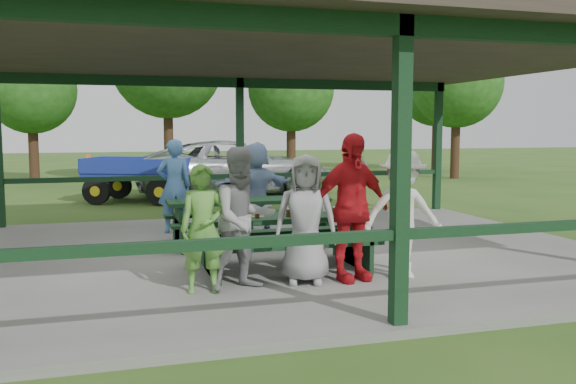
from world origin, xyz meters
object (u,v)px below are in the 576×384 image
object	(u,v)px
contestant_red	(351,207)
pickup_truck	(235,168)
contestant_white_fedora	(402,214)
contestant_grey_mid	(306,219)
picnic_table_near	(283,235)
spectator_blue	(174,186)
farm_trailer	(138,178)
contestant_green	(203,229)
spectator_lblue	(256,188)
spectator_grey	(352,184)
contestant_grey_left	(244,219)
picnic_table_far	(249,215)

from	to	relation	value
contestant_red	pickup_truck	xyz separation A→B (m)	(0.72, 11.02, -0.21)
contestant_white_fedora	pickup_truck	distance (m)	11.09
contestant_red	contestant_grey_mid	bearing A→B (deg)	165.53
picnic_table_near	contestant_grey_mid	size ratio (longest dim) A/B	1.48
spectator_blue	farm_trailer	xyz separation A→B (m)	(-0.40, 5.87, -0.31)
contestant_green	spectator_lblue	size ratio (longest dim) A/B	0.90
spectator_blue	contestant_grey_mid	bearing A→B (deg)	104.09
contestant_red	spectator_lblue	bearing A→B (deg)	84.45
pickup_truck	spectator_lblue	bearing A→B (deg)	172.64
contestant_white_fedora	spectator_grey	world-z (taller)	spectator_grey
contestant_grey_mid	contestant_grey_left	bearing A→B (deg)	-157.05
contestant_grey_mid	spectator_blue	distance (m)	4.38
picnic_table_far	spectator_blue	size ratio (longest dim) A/B	1.55
contestant_grey_left	spectator_grey	size ratio (longest dim) A/B	0.98
contestant_red	spectator_blue	xyz separation A→B (m)	(-1.78, 4.25, -0.07)
spectator_grey	farm_trailer	world-z (taller)	spectator_grey
contestant_white_fedora	pickup_truck	size ratio (longest dim) A/B	0.29
picnic_table_far	farm_trailer	world-z (taller)	farm_trailer
contestant_green	spectator_lblue	distance (m)	4.13
contestant_grey_left	contestant_white_fedora	xyz separation A→B (m)	(2.09, -0.02, -0.02)
contestant_grey_left	spectator_grey	distance (m)	4.64
picnic_table_near	pickup_truck	size ratio (longest dim) A/B	0.40
contestant_green	spectator_blue	bearing A→B (deg)	93.74
picnic_table_far	contestant_white_fedora	size ratio (longest dim) A/B	1.57
contestant_green	contestant_red	world-z (taller)	contestant_red
spectator_lblue	spectator_grey	bearing A→B (deg)	158.61
contestant_green	contestant_grey_left	size ratio (longest dim) A/B	0.89
spectator_lblue	contestant_red	bearing A→B (deg)	79.77
contestant_grey_mid	contestant_green	bearing A→B (deg)	-159.06
contestant_white_fedora	spectator_grey	bearing A→B (deg)	91.99
picnic_table_far	spectator_grey	xyz separation A→B (m)	(2.17, 0.75, 0.40)
contestant_green	contestant_grey_mid	size ratio (longest dim) A/B	0.94
farm_trailer	picnic_table_near	bearing A→B (deg)	-57.00
contestant_red	pickup_truck	distance (m)	11.05
spectator_lblue	contestant_green	bearing A→B (deg)	52.72
contestant_red	contestant_white_fedora	world-z (taller)	contestant_red
farm_trailer	spectator_lblue	bearing A→B (deg)	-50.18
contestant_grey_left	spectator_blue	world-z (taller)	spectator_blue
picnic_table_far	contestant_grey_left	size ratio (longest dim) A/B	1.57
spectator_blue	contestant_grey_left	bearing A→B (deg)	93.40
spectator_lblue	pickup_truck	world-z (taller)	spectator_lblue
contestant_red	picnic_table_near	bearing A→B (deg)	117.01
picnic_table_far	pickup_truck	xyz separation A→B (m)	(1.41, 8.19, 0.26)
contestant_grey_left	pickup_truck	bearing A→B (deg)	64.55
contestant_green	contestant_red	xyz separation A→B (m)	(1.88, 0.05, 0.18)
contestant_white_fedora	spectator_grey	size ratio (longest dim) A/B	0.98
picnic_table_near	spectator_lblue	xyz separation A→B (m)	(0.31, 2.95, 0.38)
contestant_green	spectator_grey	bearing A→B (deg)	52.33
contestant_red	spectator_blue	distance (m)	4.61
spectator_blue	pickup_truck	world-z (taller)	spectator_blue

